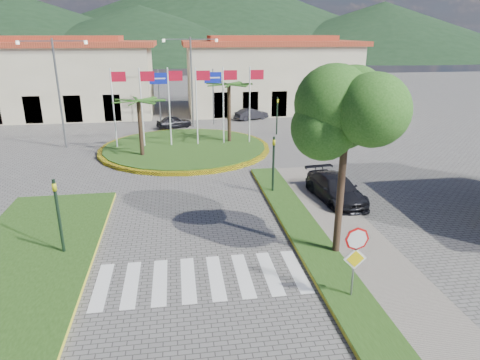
{
  "coord_description": "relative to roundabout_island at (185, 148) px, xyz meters",
  "views": [
    {
      "loc": [
        -0.54,
        -9.44,
        8.41
      ],
      "look_at": [
        2.09,
        8.0,
        2.28
      ],
      "focal_mm": 32.0,
      "sensor_mm": 36.0,
      "label": 1
    }
  ],
  "objects": [
    {
      "name": "stop_sign",
      "position": [
        4.9,
        -20.04,
        1.62
      ],
      "size": [
        0.8,
        0.11,
        2.65
      ],
      "color": "slate",
      "rests_on": "ground"
    },
    {
      "name": "direction_sign_east",
      "position": [
        3.0,
        8.97,
        3.36
      ],
      "size": [
        1.6,
        0.14,
        5.2
      ],
      "color": "slate",
      "rests_on": "ground"
    },
    {
      "name": "building_right",
      "position": [
        10.0,
        16.0,
        3.73
      ],
      "size": [
        19.08,
        9.54,
        8.05
      ],
      "color": "beige",
      "rests_on": "ground"
    },
    {
      "name": "building_left",
      "position": [
        -14.0,
        16.0,
        3.73
      ],
      "size": [
        23.32,
        9.54,
        8.05
      ],
      "color": "beige",
      "rests_on": "ground"
    },
    {
      "name": "roundabout_island",
      "position": [
        0.0,
        0.0,
        0.0
      ],
      "size": [
        12.7,
        12.7,
        6.0
      ],
      "color": "yellow",
      "rests_on": "ground"
    },
    {
      "name": "median_left",
      "position": [
        -6.5,
        -16.0,
        -0.08
      ],
      "size": [
        5.0,
        14.0,
        0.18
      ],
      "primitive_type": "cube",
      "color": "#214012",
      "rests_on": "ground"
    },
    {
      "name": "street_lamp_west",
      "position": [
        -9.0,
        2.0,
        4.32
      ],
      "size": [
        4.8,
        0.16,
        8.0
      ],
      "color": "slate",
      "rests_on": "ground"
    },
    {
      "name": "street_lamp_centre",
      "position": [
        1.0,
        8.0,
        4.32
      ],
      "size": [
        4.8,
        0.16,
        8.0
      ],
      "color": "slate",
      "rests_on": "ground"
    },
    {
      "name": "car_dark_b",
      "position": [
        7.0,
        10.85,
        0.39
      ],
      "size": [
        3.59,
        2.3,
        1.12
      ],
      "primitive_type": "imported",
      "rotation": [
        0.0,
        0.0,
        1.93
      ],
      "color": "black",
      "rests_on": "ground"
    },
    {
      "name": "ground",
      "position": [
        -0.0,
        -22.0,
        -0.17
      ],
      "size": [
        160.0,
        160.0,
        0.0
      ],
      "primitive_type": "plane",
      "color": "#5F5C5A",
      "rests_on": "ground"
    },
    {
      "name": "traffic_light_left",
      "position": [
        -5.2,
        -15.5,
        1.77
      ],
      "size": [
        0.15,
        0.18,
        3.2
      ],
      "color": "black",
      "rests_on": "ground"
    },
    {
      "name": "car_side_right",
      "position": [
        7.5,
        -11.54,
        0.5
      ],
      "size": [
        2.38,
        4.84,
        1.35
      ],
      "primitive_type": "imported",
      "rotation": [
        0.0,
        0.0,
        0.11
      ],
      "color": "black",
      "rests_on": "ground"
    },
    {
      "name": "direction_sign_west",
      "position": [
        -2.0,
        8.97,
        3.36
      ],
      "size": [
        1.6,
        0.14,
        5.2
      ],
      "color": "slate",
      "rests_on": "ground"
    },
    {
      "name": "sidewalk_right",
      "position": [
        6.0,
        -20.0,
        -0.1
      ],
      "size": [
        4.0,
        28.0,
        0.15
      ],
      "primitive_type": "cube",
      "color": "gray",
      "rests_on": "ground"
    },
    {
      "name": "car_dark_a",
      "position": [
        -0.75,
        8.0,
        0.37
      ],
      "size": [
        3.46,
        2.48,
        1.09
      ],
      "primitive_type": "imported",
      "rotation": [
        0.0,
        0.0,
        1.99
      ],
      "color": "black",
      "rests_on": "ground"
    },
    {
      "name": "hill_far_mid",
      "position": [
        15.0,
        138.0,
        14.83
      ],
      "size": [
        180.0,
        180.0,
        30.0
      ],
      "primitive_type": "cone",
      "color": "black",
      "rests_on": "ground"
    },
    {
      "name": "deciduous_tree",
      "position": [
        5.5,
        -17.0,
        5.0
      ],
      "size": [
        3.6,
        3.6,
        6.8
      ],
      "color": "black",
      "rests_on": "ground"
    },
    {
      "name": "crosswalk",
      "position": [
        -0.0,
        -18.0,
        -0.17
      ],
      "size": [
        8.0,
        3.0,
        0.01
      ],
      "primitive_type": "cube",
      "color": "silver",
      "rests_on": "ground"
    },
    {
      "name": "traffic_light_far",
      "position": [
        8.0,
        4.0,
        1.77
      ],
      "size": [
        0.18,
        0.15,
        3.2
      ],
      "color": "black",
      "rests_on": "ground"
    },
    {
      "name": "hill_near_back",
      "position": [
        -10.0,
        108.0,
        7.83
      ],
      "size": [
        110.0,
        110.0,
        16.0
      ],
      "primitive_type": "cone",
      "color": "black",
      "rests_on": "ground"
    },
    {
      "name": "white_van",
      "position": [
        -14.97,
        14.39,
        0.49
      ],
      "size": [
        5.06,
        2.86,
        1.33
      ],
      "primitive_type": "imported",
      "rotation": [
        0.0,
        0.0,
        1.43
      ],
      "color": "silver",
      "rests_on": "ground"
    },
    {
      "name": "verge_right",
      "position": [
        4.8,
        -20.0,
        -0.08
      ],
      "size": [
        1.6,
        28.0,
        0.18
      ],
      "primitive_type": "cube",
      "color": "#214012",
      "rests_on": "ground"
    },
    {
      "name": "traffic_light_right",
      "position": [
        4.5,
        -10.0,
        1.77
      ],
      "size": [
        0.15,
        0.18,
        3.2
      ],
      "color": "black",
      "rests_on": "ground"
    },
    {
      "name": "hill_far_east",
      "position": [
        70.0,
        113.0,
        8.83
      ],
      "size": [
        120.0,
        120.0,
        18.0
      ],
      "primitive_type": "cone",
      "color": "black",
      "rests_on": "ground"
    }
  ]
}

